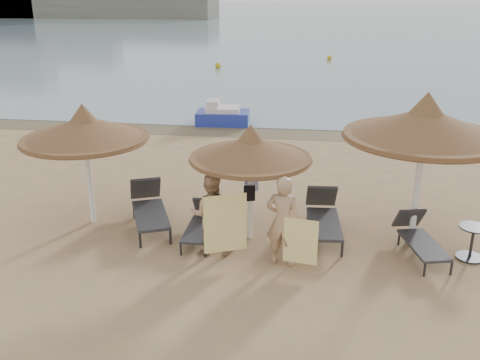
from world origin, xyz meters
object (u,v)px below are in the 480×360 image
object	(u,v)px
lounger_near_left	(202,223)
pedal_boat	(222,115)
lounger_far_right	(419,237)
palapa_right	(425,124)
person_right	(283,214)
palapa_center	(251,149)
lounger_far_left	(149,207)
side_table	(472,243)
person_left	(211,208)
palapa_left	(84,129)
lounger_near_right	(323,216)

from	to	relation	value
lounger_near_left	pedal_boat	size ratio (longest dim) A/B	0.79
lounger_far_right	pedal_boat	world-z (taller)	pedal_boat
palapa_right	person_right	xyz separation A→B (m)	(-2.68, -1.40, -1.49)
palapa_center	lounger_near_left	distance (m)	1.98
lounger_far_left	lounger_far_right	xyz separation A→B (m)	(5.83, -0.59, -0.07)
lounger_far_left	side_table	distance (m)	6.86
lounger_far_left	person_left	xyz separation A→B (m)	(1.65, -1.15, 0.57)
palapa_left	lounger_near_left	bearing A→B (deg)	-8.98
lounger_far_right	lounger_far_left	bearing A→B (deg)	161.18
lounger_far_left	pedal_boat	xyz separation A→B (m)	(0.08, 9.40, -0.07)
lounger_far_right	pedal_boat	xyz separation A→B (m)	(-5.75, 9.98, 0.00)
lounger_far_right	side_table	size ratio (longest dim) A/B	2.60
person_left	person_right	xyz separation A→B (m)	(1.46, -0.29, 0.07)
palapa_left	side_table	world-z (taller)	palapa_left
lounger_near_left	person_left	world-z (taller)	person_left
palapa_right	pedal_boat	world-z (taller)	palapa_right
lounger_near_right	pedal_boat	distance (m)	10.07
palapa_center	side_table	bearing A→B (deg)	-4.00
lounger_near_left	pedal_boat	bearing A→B (deg)	97.04
person_right	side_table	bearing A→B (deg)	-158.87
palapa_left	pedal_boat	bearing A→B (deg)	81.51
lounger_near_right	palapa_center	bearing A→B (deg)	-167.01
lounger_near_left	lounger_far_left	bearing A→B (deg)	160.09
person_left	pedal_boat	xyz separation A→B (m)	(-1.57, 10.55, -0.64)
lounger_far_right	palapa_left	bearing A→B (deg)	162.69
lounger_far_left	pedal_boat	distance (m)	9.40
lounger_near_right	person_right	world-z (taller)	person_right
palapa_left	lounger_near_right	size ratio (longest dim) A/B	1.35
lounger_far_left	palapa_center	bearing A→B (deg)	-32.22
side_table	person_right	bearing A→B (deg)	-168.76
side_table	pedal_boat	bearing A→B (deg)	123.73
palapa_center	lounger_far_left	bearing A→B (deg)	170.69
palapa_center	person_left	world-z (taller)	palapa_center
lounger_near_right	pedal_boat	size ratio (longest dim) A/B	0.99
palapa_center	person_left	bearing A→B (deg)	-132.49
palapa_left	palapa_center	xyz separation A→B (m)	(3.68, -0.33, -0.20)
lounger_near_left	side_table	xyz separation A→B (m)	(5.52, -0.23, -0.00)
lounger_far_right	lounger_near_right	bearing A→B (deg)	147.70
palapa_center	lounger_near_left	size ratio (longest dim) A/B	1.53
palapa_center	side_table	world-z (taller)	palapa_center
palapa_left	side_table	size ratio (longest dim) A/B	4.01
palapa_center	side_table	xyz separation A→B (m)	(4.47, -0.31, -1.68)
lounger_far_right	person_right	distance (m)	2.94
lounger_near_right	side_table	world-z (taller)	lounger_near_right
palapa_center	lounger_near_left	bearing A→B (deg)	-175.22
lounger_far_right	person_right	bearing A→B (deg)	-175.72
palapa_left	lounger_far_right	size ratio (longest dim) A/B	1.54
side_table	pedal_boat	distance (m)	12.14
palapa_right	side_table	world-z (taller)	palapa_right
palapa_right	lounger_far_right	size ratio (longest dim) A/B	1.78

